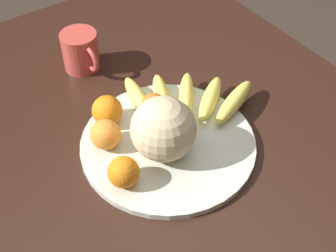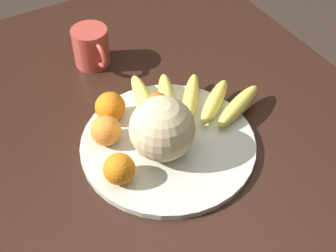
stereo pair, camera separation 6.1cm
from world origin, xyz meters
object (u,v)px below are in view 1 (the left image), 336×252
at_px(fruit_bowl, 168,144).
at_px(melon, 163,129).
at_px(kitchen_table, 167,149).
at_px(banana_bunch, 188,99).
at_px(orange_mid_center, 154,105).
at_px(ceramic_mug, 81,51).
at_px(produce_tag, 145,125).
at_px(orange_front_right, 107,111).
at_px(orange_back_left, 106,134).
at_px(orange_front_left, 124,172).

distance_m(fruit_bowl, melon, 0.08).
bearing_deg(kitchen_table, banana_bunch, -82.90).
xyz_separation_m(melon, orange_mid_center, (0.11, -0.05, -0.04)).
bearing_deg(orange_mid_center, melon, 156.67).
height_order(kitchen_table, ceramic_mug, ceramic_mug).
bearing_deg(orange_mid_center, produce_tag, 117.01).
bearing_deg(orange_mid_center, fruit_bowl, 166.26).
distance_m(banana_bunch, orange_front_right, 0.20).
distance_m(melon, orange_back_left, 0.13).
bearing_deg(ceramic_mug, orange_front_right, 167.05).
xyz_separation_m(orange_back_left, produce_tag, (0.00, -0.10, -0.03)).
distance_m(orange_mid_center, orange_back_left, 0.14).
height_order(banana_bunch, orange_mid_center, orange_mid_center).
bearing_deg(orange_back_left, ceramic_mug, -17.46).
relative_size(melon, orange_back_left, 2.06).
height_order(fruit_bowl, orange_front_left, orange_front_left).
relative_size(kitchen_table, produce_tag, 12.91).
bearing_deg(orange_back_left, orange_front_left, 169.09).
xyz_separation_m(kitchen_table, ceramic_mug, (0.30, 0.07, 0.15)).
bearing_deg(fruit_bowl, kitchen_table, -32.82).
relative_size(banana_bunch, produce_tag, 3.02).
height_order(banana_bunch, orange_back_left, orange_back_left).
height_order(fruit_bowl, ceramic_mug, ceramic_mug).
height_order(orange_front_right, produce_tag, orange_front_right).
bearing_deg(orange_front_left, ceramic_mug, -15.71).
xyz_separation_m(orange_front_right, orange_back_left, (-0.06, 0.04, -0.00)).
xyz_separation_m(banana_bunch, ceramic_mug, (0.29, 0.13, 0.02)).
xyz_separation_m(fruit_bowl, banana_bunch, (0.07, -0.11, 0.03)).
xyz_separation_m(fruit_bowl, orange_mid_center, (0.09, -0.02, 0.04)).
bearing_deg(produce_tag, melon, -150.01).
relative_size(banana_bunch, orange_front_left, 4.48).
xyz_separation_m(kitchen_table, orange_back_left, (0.01, 0.16, 0.15)).
height_order(kitchen_table, banana_bunch, banana_bunch).
xyz_separation_m(orange_front_right, ceramic_mug, (0.23, -0.05, 0.00)).
relative_size(orange_front_left, orange_mid_center, 1.12).
relative_size(fruit_bowl, banana_bunch, 1.32).
bearing_deg(orange_front_left, kitchen_table, -59.45).
distance_m(melon, orange_front_left, 0.12).
distance_m(orange_front_right, orange_back_left, 0.07).
relative_size(kitchen_table, banana_bunch, 4.27).
relative_size(banana_bunch, ceramic_mug, 2.21).
relative_size(orange_front_right, orange_back_left, 1.04).
distance_m(fruit_bowl, orange_front_left, 0.15).
bearing_deg(melon, produce_tag, -6.83).
xyz_separation_m(orange_front_left, orange_front_right, (0.17, -0.06, 0.00)).
bearing_deg(banana_bunch, kitchen_table, 135.54).
relative_size(kitchen_table, orange_back_left, 18.67).
xyz_separation_m(kitchen_table, banana_bunch, (0.01, -0.07, 0.13)).
relative_size(orange_front_right, produce_tag, 0.72).
bearing_deg(fruit_bowl, produce_tag, 11.06).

